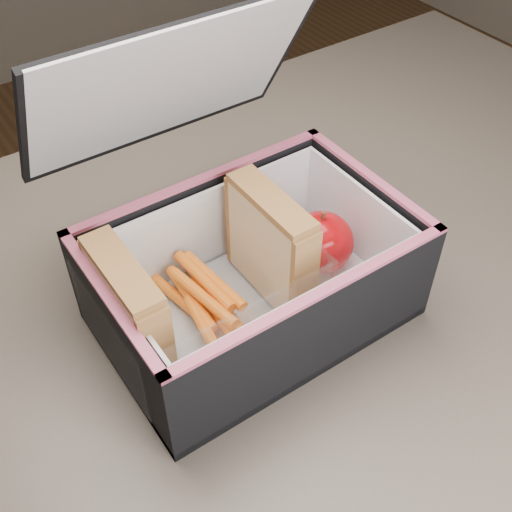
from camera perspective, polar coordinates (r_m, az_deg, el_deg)
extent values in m
cube|color=brown|center=(0.64, 3.67, -4.86)|extent=(1.20, 0.80, 0.03)
cube|color=#382D26|center=(1.37, 12.53, 4.14)|extent=(0.05, 0.05, 0.72)
cube|color=black|center=(0.60, -7.97, 14.74)|extent=(0.27, 0.10, 0.15)
cube|color=beige|center=(0.54, -11.90, -5.53)|extent=(0.01, 0.10, 0.10)
cube|color=#D96579|center=(0.54, -11.06, -5.44)|extent=(0.01, 0.09, 0.10)
cube|color=beige|center=(0.54, -10.34, -4.80)|extent=(0.01, 0.10, 0.10)
cube|color=olive|center=(0.50, -11.95, -1.18)|extent=(0.03, 0.10, 0.01)
cube|color=beige|center=(0.58, 0.60, 0.48)|extent=(0.01, 0.10, 0.10)
cube|color=#D96579|center=(0.59, 1.26, 0.52)|extent=(0.01, 0.09, 0.10)
cube|color=beige|center=(0.59, 1.94, 1.13)|extent=(0.01, 0.10, 0.10)
cube|color=olive|center=(0.55, 1.36, 4.91)|extent=(0.03, 0.10, 0.01)
cylinder|color=orange|center=(0.61, -6.80, -3.81)|extent=(0.03, 0.09, 0.01)
cylinder|color=orange|center=(0.57, -4.39, -6.77)|extent=(0.02, 0.09, 0.01)
cylinder|color=orange|center=(0.58, -4.69, -3.70)|extent=(0.02, 0.09, 0.01)
cylinder|color=orange|center=(0.61, -4.12, -3.23)|extent=(0.02, 0.09, 0.01)
cylinder|color=orange|center=(0.58, -3.66, -4.83)|extent=(0.02, 0.09, 0.01)
cylinder|color=orange|center=(0.59, -3.74, -2.17)|extent=(0.02, 0.09, 0.01)
cylinder|color=orange|center=(0.59, -2.56, -5.00)|extent=(0.02, 0.09, 0.01)
cylinder|color=orange|center=(0.59, -5.77, -3.76)|extent=(0.02, 0.09, 0.01)
cylinder|color=orange|center=(0.59, -4.64, -2.21)|extent=(0.02, 0.09, 0.01)
cube|color=white|center=(0.65, 6.00, -0.86)|extent=(0.07, 0.07, 0.01)
ellipsoid|color=#8E0A08|center=(0.62, 5.76, 1.23)|extent=(0.08, 0.08, 0.06)
cylinder|color=#4D311B|center=(0.60, 5.99, 3.57)|extent=(0.01, 0.01, 0.01)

